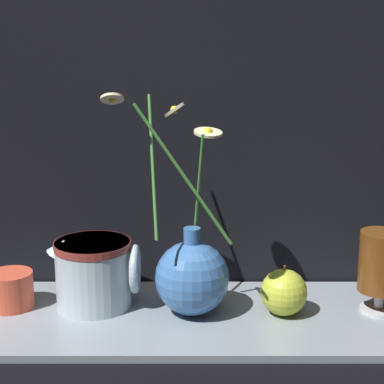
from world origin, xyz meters
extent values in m
plane|color=black|center=(0.00, 0.00, 0.00)|extent=(6.00, 6.00, 0.00)
cube|color=gray|center=(0.00, 0.00, 0.01)|extent=(0.77, 0.28, 0.01)
sphere|color=#3F72B7|center=(0.00, 0.01, 0.07)|extent=(0.12, 0.12, 0.12)
cylinder|color=#3F72B7|center=(0.00, 0.01, 0.14)|extent=(0.03, 0.03, 0.04)
cylinder|color=#3D7A33|center=(0.01, 0.01, 0.23)|extent=(0.02, 0.03, 0.15)
cylinder|color=beige|center=(0.02, 0.02, 0.31)|extent=(0.06, 0.06, 0.01)
sphere|color=yellow|center=(0.02, 0.02, 0.31)|extent=(0.02, 0.02, 0.02)
cylinder|color=#3D7A33|center=(-0.01, -0.06, 0.26)|extent=(0.14, 0.03, 0.21)
cylinder|color=beige|center=(-0.02, -0.13, 0.36)|extent=(0.03, 0.03, 0.02)
sphere|color=yellow|center=(-0.02, -0.13, 0.36)|extent=(0.01, 0.01, 0.01)
cylinder|color=#3D7A33|center=(-0.06, 0.00, 0.26)|extent=(0.02, 0.12, 0.21)
cylinder|color=beige|center=(-0.12, -0.01, 0.36)|extent=(0.04, 0.04, 0.02)
sphere|color=yellow|center=(-0.12, -0.01, 0.36)|extent=(0.01, 0.01, 0.01)
cylinder|color=#DB5138|center=(-0.30, 0.03, 0.04)|extent=(0.07, 0.07, 0.06)
cylinder|color=silver|center=(-0.16, 0.03, 0.07)|extent=(0.12, 0.12, 0.11)
cylinder|color=maroon|center=(-0.16, 0.03, 0.12)|extent=(0.13, 0.13, 0.01)
torus|color=silver|center=(-0.09, 0.03, 0.08)|extent=(0.01, 0.08, 0.08)
cone|color=silver|center=(-0.22, 0.03, 0.11)|extent=(0.05, 0.03, 0.04)
cylinder|color=silver|center=(0.31, 0.01, 0.01)|extent=(0.06, 0.06, 0.01)
cylinder|color=silver|center=(0.31, 0.01, 0.03)|extent=(0.02, 0.02, 0.03)
cylinder|color=brown|center=(0.31, 0.01, 0.10)|extent=(0.07, 0.07, 0.10)
sphere|color=#B7C638|center=(0.15, 0.00, 0.05)|extent=(0.08, 0.08, 0.08)
cylinder|color=#4C3819|center=(0.15, 0.00, 0.09)|extent=(0.00, 0.00, 0.01)
camera|label=1|loc=(0.00, -0.96, 0.45)|focal=60.00mm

